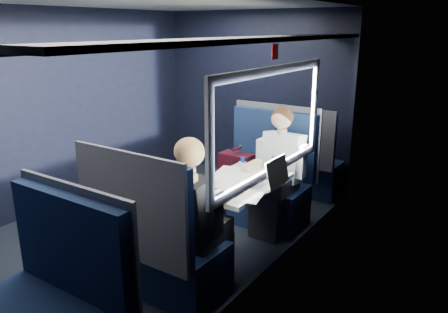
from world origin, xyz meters
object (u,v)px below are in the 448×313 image
Objects in this scene: seat_bay_near at (262,182)px; laptop at (270,179)px; man at (278,165)px; bottle_small at (273,168)px; seat_row_front at (299,163)px; seat_bay_far at (157,247)px; woman at (194,210)px; seat_row_back at (56,308)px; cup at (282,172)px; table at (236,189)px.

laptop is (0.52, -0.83, 0.39)m from seat_bay_near.
man is 6.30× the size of bottle_small.
seat_bay_near is at bearing -91.25° from seat_row_front.
seat_bay_far is 2.67m from seat_row_front.
bottle_small is at bearing 80.47° from woman.
seat_row_back reaches higher than cup.
table is 0.71m from woman.
cup is at bearing 77.42° from seat_row_back.
seat_row_back reaches higher than bottle_small.
laptop is at bearing -69.04° from man.
table is at bearing -131.43° from cup.
woman is at bearing -80.29° from seat_bay_near.
cup is at bearing -58.54° from man.
seat_row_front is 2.54m from woman.
woman reaches higher than seat_row_back.
seat_row_back is 2.15m from bottle_small.
seat_bay_near and seat_bay_far have the same top height.
seat_bay_far is at bearing -99.03° from man.
woman is at bearing 33.82° from seat_bay_far.
seat_bay_near is at bearing 90.66° from seat_bay_far.
man reaches higher than cup.
seat_bay_far is 3.52× the size of laptop.
seat_bay_far is 14.39× the size of cup.
woman reaches higher than seat_bay_far.
seat_bay_far is 0.95× the size of man.
seat_row_front is (-0.18, 1.80, -0.25)m from table.
woman is 3.70× the size of laptop.
seat_row_front is 1.17m from man.
woman is at bearing -99.53° from bottle_small.
man is (0.07, 0.70, 0.06)m from table.
seat_row_front is at bearing 105.22° from bottle_small.
seat_bay_near is at bearing 125.98° from bottle_small.
table is at bearing -76.90° from seat_bay_near.
seat_bay_near is (-0.20, 0.87, -0.24)m from table.
woman is 15.10× the size of cup.
seat_bay_near reaches higher than cup.
woman is at bearing -84.55° from table.
laptop is at bearing 71.51° from woman.
seat_bay_far is at bearing -90.00° from seat_row_front.
cup is (0.29, 0.33, 0.12)m from table.
laptop reaches higher than cup.
man is 0.44m from cup.
seat_bay_far reaches higher than bottle_small.
seat_bay_far is at bearing -109.86° from bottle_small.
woman is (0.00, -1.41, 0.01)m from man.
woman reaches higher than seat_row_front.
bottle_small is at bearing -68.90° from man.
laptop is (0.50, 0.92, 0.40)m from seat_bay_far.
seat_row_back reaches higher than laptop.
man is at bearing 80.97° from seat_bay_far.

